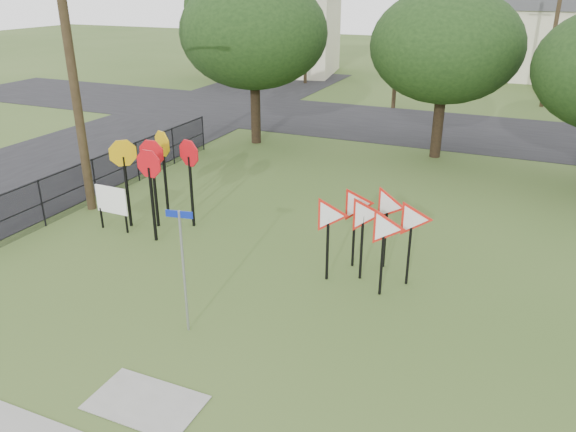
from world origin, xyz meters
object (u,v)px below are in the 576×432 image
at_px(stop_sign_cluster, 156,163).
at_px(info_board, 112,201).
at_px(yield_sign_cluster, 371,217).
at_px(street_name_sign, 183,264).

relative_size(stop_sign_cluster, info_board, 1.96).
bearing_deg(info_board, yield_sign_cluster, 1.50).
xyz_separation_m(street_name_sign, yield_sign_cluster, (2.89, 3.77, 0.05)).
bearing_deg(info_board, street_name_sign, -36.04).
distance_m(street_name_sign, yield_sign_cluster, 4.75).
bearing_deg(yield_sign_cluster, street_name_sign, -127.52).
distance_m(street_name_sign, info_board, 6.09).
bearing_deg(stop_sign_cluster, yield_sign_cluster, -5.34).
xyz_separation_m(stop_sign_cluster, info_board, (-1.10, -0.83, -1.07)).
distance_m(stop_sign_cluster, info_board, 1.75).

